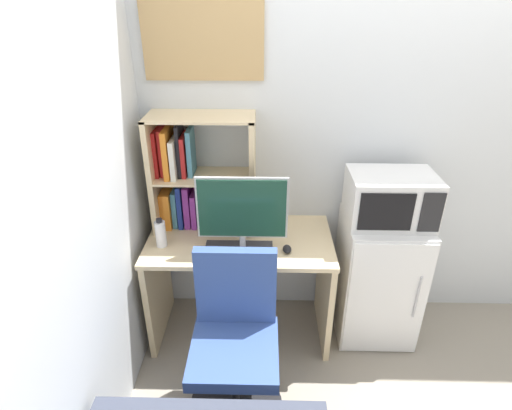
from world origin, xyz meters
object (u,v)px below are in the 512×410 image
(desk_chair, at_px, (235,349))
(water_bottle, at_px, (161,233))
(mini_fridge, at_px, (377,277))
(microwave, at_px, (390,198))
(keyboard, at_px, (239,248))
(monitor, at_px, (242,211))
(hutch_bookshelf, at_px, (190,174))
(wall_corkboard, at_px, (203,42))
(computer_mouse, at_px, (287,249))

(desk_chair, bearing_deg, water_bottle, 134.63)
(water_bottle, distance_m, mini_fridge, 1.43)
(water_bottle, relative_size, microwave, 0.37)
(keyboard, bearing_deg, desk_chair, -89.88)
(monitor, height_order, microwave, monitor)
(monitor, xyz_separation_m, keyboard, (-0.02, 0.00, -0.25))
(hutch_bookshelf, relative_size, keyboard, 1.83)
(hutch_bookshelf, relative_size, microwave, 1.45)
(keyboard, distance_m, desk_chair, 0.56)
(monitor, distance_m, wall_corkboard, 0.98)
(monitor, bearing_deg, hutch_bookshelf, 138.70)
(monitor, height_order, desk_chair, monitor)
(water_bottle, relative_size, mini_fridge, 0.21)
(hutch_bookshelf, bearing_deg, microwave, -6.00)
(monitor, xyz_separation_m, desk_chair, (-0.02, -0.44, -0.60))
(wall_corkboard, bearing_deg, computer_mouse, -41.26)
(water_bottle, height_order, microwave, microwave)
(water_bottle, bearing_deg, desk_chair, -45.37)
(keyboard, relative_size, computer_mouse, 4.69)
(desk_chair, bearing_deg, mini_fridge, 34.10)
(computer_mouse, height_order, wall_corkboard, wall_corkboard)
(keyboard, xyz_separation_m, water_bottle, (-0.46, 0.03, 0.07))
(computer_mouse, height_order, microwave, microwave)
(mini_fridge, relative_size, wall_corkboard, 1.25)
(desk_chair, bearing_deg, hutch_bookshelf, 113.28)
(microwave, bearing_deg, desk_chair, -145.77)
(computer_mouse, xyz_separation_m, wall_corkboard, (-0.49, 0.43, 1.09))
(desk_chair, bearing_deg, computer_mouse, 56.56)
(computer_mouse, bearing_deg, keyboard, 177.61)
(keyboard, bearing_deg, mini_fridge, 10.53)
(wall_corkboard, bearing_deg, water_bottle, -123.90)
(computer_mouse, height_order, mini_fridge, mini_fridge)
(keyboard, bearing_deg, monitor, -1.60)
(mini_fridge, bearing_deg, microwave, 89.81)
(mini_fridge, bearing_deg, monitor, -169.16)
(computer_mouse, distance_m, mini_fridge, 0.72)
(water_bottle, bearing_deg, monitor, -3.81)
(monitor, height_order, water_bottle, monitor)
(keyboard, bearing_deg, computer_mouse, -2.39)
(monitor, distance_m, computer_mouse, 0.36)
(mini_fridge, bearing_deg, wall_corkboard, 167.19)
(mini_fridge, relative_size, desk_chair, 0.91)
(water_bottle, height_order, mini_fridge, water_bottle)
(hutch_bookshelf, height_order, mini_fridge, hutch_bookshelf)
(keyboard, xyz_separation_m, computer_mouse, (0.28, -0.01, 0.01))
(monitor, distance_m, microwave, 0.89)
(computer_mouse, xyz_separation_m, mini_fridge, (0.61, 0.18, -0.33))
(keyboard, xyz_separation_m, microwave, (0.90, 0.17, 0.25))
(monitor, bearing_deg, water_bottle, 176.19)
(hutch_bookshelf, relative_size, computer_mouse, 8.57)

